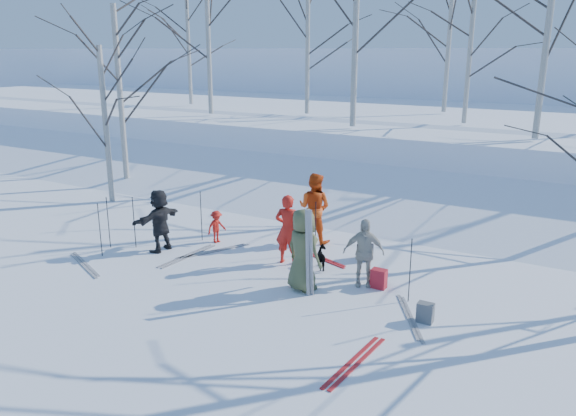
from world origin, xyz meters
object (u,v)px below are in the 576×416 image
Objects in this scene: skier_grey_west at (160,220)px; backpack_grey at (425,313)px; skier_red_north at (288,229)px; skier_red_seated at (217,227)px; backpack_dark at (365,252)px; backpack_red at (379,279)px; skier_redor_behind at (314,208)px; skier_cream_east at (364,252)px; dog at (323,258)px; skier_olive_center at (303,250)px.

skier_grey_west reaches higher than backpack_grey.
skier_grey_west is (-3.21, -0.86, -0.05)m from skier_red_north.
backpack_dark is (3.88, 0.78, -0.23)m from skier_red_seated.
backpack_red is at bearing 99.81° from skier_grey_west.
backpack_red is (2.59, -1.99, -0.72)m from skier_redor_behind.
skier_red_seated is 4.49m from skier_cream_east.
dog is 1.44× the size of backpack_red.
dog reaches higher than backpack_red.
skier_red_north is 1.07m from dog.
skier_olive_center is 3.76m from skier_red_seated.
skier_olive_center is at bearing 119.41° from skier_red_north.
skier_olive_center is at bearing 176.53° from backpack_grey.
skier_red_seated is at bearing 30.24° from skier_redor_behind.
backpack_red is at bearing 124.16° from dog.
skier_red_north is (-1.05, 1.17, -0.05)m from skier_olive_center.
backpack_dark is (-0.55, 1.45, -0.55)m from skier_cream_east.
dog is 1.59× the size of backpack_grey.
backpack_grey is (2.86, -1.45, -0.07)m from dog.
skier_redor_behind is 4.42× the size of backpack_red.
backpack_dark is at bearing -155.81° from skier_red_north.
skier_cream_east is at bearing 99.84° from skier_grey_west.
backpack_red is (4.78, -0.64, -0.22)m from skier_red_seated.
backpack_red is (1.37, 0.88, -0.68)m from skier_olive_center.
skier_redor_behind reaches higher than skier_red_north.
skier_olive_center is at bearing -164.24° from skier_cream_east.
skier_grey_west is 4.24m from dog.
skier_grey_west is at bearing 38.62° from skier_redor_behind.
skier_cream_east is 0.94× the size of skier_grey_west.
skier_red_north is 4.20× the size of backpack_dark.
skier_grey_west is 2.63× the size of dog.
dog is 1.59m from backpack_red.
skier_cream_east is (2.06, -0.32, -0.09)m from skier_red_north.
skier_red_seated is 3.26m from dog.
backpack_red is at bearing -57.46° from backpack_dark.
backpack_dark is (1.51, 1.13, -0.64)m from skier_red_north.
skier_red_north is 1.12× the size of skier_cream_east.
skier_red_north is 3.32m from skier_grey_west.
backpack_dark reaches higher than backpack_grey.
skier_grey_west is at bearing 161.43° from skier_red_seated.
skier_red_north is at bearing -31.68° from skier_olive_center.
skier_cream_east is 3.93× the size of backpack_grey.
skier_olive_center is 1.76m from backpack_red.
backpack_red reaches higher than backpack_dark.
skier_grey_west reaches higher than dog.
skier_olive_center is 2.94× the size of dog.
skier_cream_east is at bearing 136.47° from skier_redor_behind.
skier_red_seated is 0.54× the size of skier_grey_west.
backpack_grey is 0.95× the size of backpack_dark.
dog is at bearing 135.37° from skier_cream_east.
skier_redor_behind is at bearing 113.68° from skier_cream_east.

